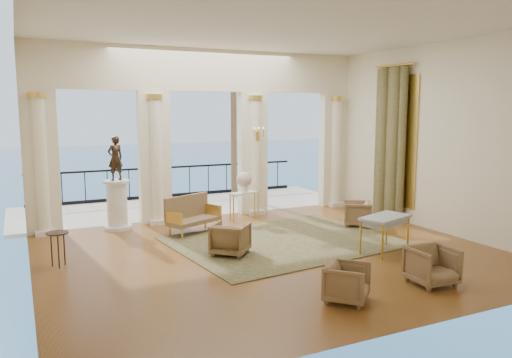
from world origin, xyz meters
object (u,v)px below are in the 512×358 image
settee (191,214)px  statue (115,158)px  game_table (385,220)px  armchair_d (230,237)px  pedestal (117,206)px  armchair_b (432,264)px  armchair_a (347,281)px  console_table (244,197)px  side_table (57,237)px  armchair_c (358,212)px

settee → statue: size_ratio=1.35×
settee → game_table: bearing=-71.5°
settee → armchair_d: bearing=-110.5°
game_table → pedestal: pedestal is taller
armchair_b → armchair_a: bearing=-175.7°
armchair_d → console_table: console_table is taller
console_table → side_table: 5.21m
armchair_a → console_table: console_table is taller
armchair_d → statue: statue is taller
game_table → side_table: bearing=143.7°
armchair_a → statue: 6.86m
armchair_c → statue: size_ratio=0.64×
armchair_d → game_table: 3.20m
armchair_b → armchair_c: size_ratio=1.04×
armchair_b → armchair_c: bearing=74.0°
armchair_a → game_table: 2.97m
armchair_d → side_table: size_ratio=1.08×
pedestal → armchair_a: bearing=-69.8°
settee → side_table: size_ratio=2.20×
armchair_b → side_table: (-5.61, 3.75, 0.21)m
armchair_b → game_table: bearing=78.0°
armchair_d → side_table: armchair_d is taller
armchair_a → pedestal: 6.72m
console_table → side_table: bearing=-172.3°
pedestal → side_table: 2.98m
armchair_c → statue: statue is taller
armchair_c → game_table: size_ratio=0.55×
armchair_c → side_table: 7.11m
armchair_d → game_table: bearing=-160.7°
statue → console_table: bearing=153.1°
settee → game_table: 4.54m
settee → armchair_b: bearing=-88.2°
armchair_b → armchair_d: bearing=132.1°
statue → side_table: bearing=39.7°
game_table → pedestal: (-4.60, 4.44, -0.10)m
armchair_c → settee: bearing=-70.6°
armchair_c → settee: size_ratio=0.47×
armchair_a → side_table: 5.40m
game_table → console_table: (-1.38, 3.99, -0.05)m
armchair_a → pedestal: bearing=67.2°
armchair_d → settee: (-0.13, 2.11, 0.08)m
statue → armchair_b: bearing=103.8°
armchair_a → settee: 5.25m
armchair_d → side_table: bearing=30.1°
armchair_a → armchair_d: armchair_d is taller
console_table → side_table: console_table is taller
armchair_b → console_table: size_ratio=0.84×
game_table → console_table: 4.23m
game_table → pedestal: size_ratio=1.02×
settee → side_table: 3.40m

